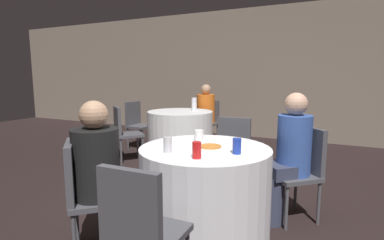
% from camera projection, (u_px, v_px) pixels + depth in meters
% --- Properties ---
extents(ground_plane, '(16.00, 16.00, 0.00)m').
position_uv_depth(ground_plane, '(209.00, 228.00, 2.69)').
color(ground_plane, black).
extents(wall_back, '(16.00, 0.06, 2.80)m').
position_uv_depth(wall_back, '(288.00, 74.00, 6.24)').
color(wall_back, gray).
rests_on(wall_back, ground_plane).
extents(table_near, '(1.10, 1.10, 0.76)m').
position_uv_depth(table_near, '(205.00, 191.00, 2.56)').
color(table_near, silver).
rests_on(table_near, ground_plane).
extents(table_far, '(1.11, 1.11, 0.76)m').
position_uv_depth(table_far, '(180.00, 133.00, 5.12)').
color(table_far, white).
rests_on(table_far, ground_plane).
extents(chair_near_north, '(0.43, 0.44, 0.88)m').
position_uv_depth(chair_near_north, '(232.00, 149.00, 3.42)').
color(chair_near_north, '#47474C').
rests_on(chair_near_north, ground_plane).
extents(chair_near_southwest, '(0.57, 0.57, 0.88)m').
position_uv_depth(chair_near_southwest, '(84.00, 188.00, 2.24)').
color(chair_near_southwest, '#47474C').
rests_on(chair_near_southwest, ground_plane).
extents(chair_near_south, '(0.41, 0.41, 0.88)m').
position_uv_depth(chair_near_south, '(139.00, 225.00, 1.67)').
color(chair_near_south, '#47474C').
rests_on(chair_near_south, ground_plane).
extents(chair_near_northeast, '(0.57, 0.57, 0.88)m').
position_uv_depth(chair_near_northeast, '(301.00, 165.00, 2.81)').
color(chair_near_northeast, '#47474C').
rests_on(chair_near_northeast, ground_plane).
extents(chair_far_west, '(0.43, 0.43, 0.88)m').
position_uv_depth(chair_far_west, '(137.00, 121.00, 5.59)').
color(chair_far_west, '#47474C').
rests_on(chair_far_west, ground_plane).
extents(chair_far_north, '(0.44, 0.45, 0.88)m').
position_uv_depth(chair_far_north, '(208.00, 118.00, 5.90)').
color(chair_far_north, '#47474C').
rests_on(chair_far_north, ground_plane).
extents(chair_far_southwest, '(0.56, 0.56, 0.88)m').
position_uv_depth(chair_far_southwest, '(123.00, 129.00, 4.71)').
color(chair_far_southwest, '#47474C').
rests_on(chair_far_southwest, ground_plane).
extents(person_blue_shirt, '(0.45, 0.45, 1.20)m').
position_uv_depth(person_blue_shirt, '(287.00, 158.00, 2.76)').
color(person_blue_shirt, '#33384C').
rests_on(person_blue_shirt, ground_plane).
extents(person_black_shirt, '(0.48, 0.48, 1.17)m').
position_uv_depth(person_black_shirt, '(106.00, 176.00, 2.27)').
color(person_black_shirt, black).
rests_on(person_black_shirt, ground_plane).
extents(person_orange_shirt, '(0.37, 0.51, 1.19)m').
position_uv_depth(person_orange_shirt, '(204.00, 115.00, 5.76)').
color(person_orange_shirt, '#282828').
rests_on(person_orange_shirt, ground_plane).
extents(pizza_plate_near, '(0.21, 0.21, 0.02)m').
position_uv_depth(pizza_plate_near, '(210.00, 147.00, 2.50)').
color(pizza_plate_near, white).
rests_on(pizza_plate_near, table_near).
extents(soda_can_silver, '(0.07, 0.07, 0.12)m').
position_uv_depth(soda_can_silver, '(168.00, 145.00, 2.34)').
color(soda_can_silver, silver).
rests_on(soda_can_silver, table_near).
extents(soda_can_blue, '(0.07, 0.07, 0.12)m').
position_uv_depth(soda_can_blue, '(237.00, 146.00, 2.29)').
color(soda_can_blue, '#1E38A5').
rests_on(soda_can_blue, table_near).
extents(soda_can_red, '(0.07, 0.07, 0.12)m').
position_uv_depth(soda_can_red, '(197.00, 150.00, 2.17)').
color(soda_can_red, red).
rests_on(soda_can_red, table_near).
extents(cup_near, '(0.08, 0.08, 0.11)m').
position_uv_depth(cup_near, '(199.00, 136.00, 2.72)').
color(cup_near, white).
rests_on(cup_near, table_near).
extents(bottle_far, '(0.09, 0.09, 0.22)m').
position_uv_depth(bottle_far, '(194.00, 104.00, 5.15)').
color(bottle_far, white).
rests_on(bottle_far, table_far).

